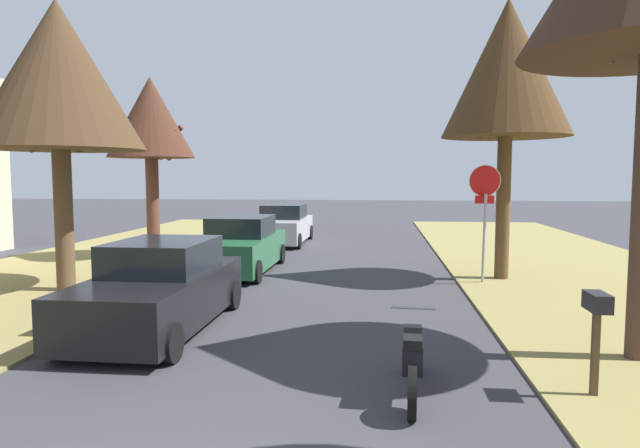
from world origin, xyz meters
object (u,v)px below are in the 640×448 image
at_px(street_tree_left_far, 151,120).
at_px(parked_sedan_green, 240,246).
at_px(street_tree_left_mid_b, 58,76).
at_px(stop_sign_far, 485,198).
at_px(parked_motorcycle, 413,357).
at_px(parked_sedan_black, 160,289).
at_px(parked_sedan_silver, 283,226).
at_px(street_tree_right_mid_b, 507,70).
at_px(curbside_mailbox, 597,314).

height_order(street_tree_left_far, parked_sedan_green, street_tree_left_far).
bearing_deg(street_tree_left_mid_b, stop_sign_far, 11.47).
distance_m(street_tree_left_far, parked_motorcycle, 13.89).
relative_size(stop_sign_far, parked_motorcycle, 1.45).
bearing_deg(parked_sedan_green, street_tree_left_mid_b, -137.05).
distance_m(parked_sedan_black, parked_sedan_silver, 12.70).
bearing_deg(stop_sign_far, parked_sedan_black, -143.17).
relative_size(street_tree_right_mid_b, parked_sedan_green, 1.63).
bearing_deg(street_tree_right_mid_b, curbside_mailbox, -94.13).
bearing_deg(parked_sedan_green, stop_sign_far, -9.82).
distance_m(stop_sign_far, parked_sedan_silver, 10.28).
relative_size(street_tree_left_far, parked_sedan_silver, 1.33).
relative_size(parked_sedan_silver, curbside_mailbox, 3.48).
xyz_separation_m(stop_sign_far, parked_sedan_green, (-6.57, 1.14, -1.47)).
distance_m(parked_sedan_black, parked_motorcycle, 4.98).
bearing_deg(parked_sedan_silver, parked_motorcycle, -74.18).
height_order(street_tree_left_mid_b, parked_sedan_black, street_tree_left_mid_b).
bearing_deg(street_tree_left_mid_b, parked_sedan_green, 42.95).
bearing_deg(street_tree_left_far, street_tree_left_mid_b, -88.92).
xyz_separation_m(stop_sign_far, parked_sedan_silver, (-6.50, 7.84, -1.47)).
distance_m(street_tree_left_far, parked_sedan_black, 9.71).
bearing_deg(street_tree_left_far, stop_sign_far, -18.26).
relative_size(parked_sedan_black, curbside_mailbox, 3.48).
distance_m(street_tree_right_mid_b, street_tree_left_far, 11.03).
bearing_deg(street_tree_left_far, curbside_mailbox, -46.38).
height_order(stop_sign_far, parked_sedan_black, stop_sign_far).
bearing_deg(parked_sedan_black, stop_sign_far, 36.83).
height_order(parked_sedan_green, curbside_mailbox, parked_sedan_green).
distance_m(street_tree_left_far, parked_sedan_silver, 6.91).
distance_m(parked_sedan_black, parked_sedan_green, 6.00).
distance_m(parked_sedan_green, parked_motorcycle, 9.57).
distance_m(street_tree_right_mid_b, parked_motorcycle, 9.79).
height_order(parked_sedan_black, curbside_mailbox, parked_sedan_black).
bearing_deg(parked_sedan_green, curbside_mailbox, -51.87).
relative_size(street_tree_left_mid_b, curbside_mailbox, 5.28).
distance_m(street_tree_left_far, parked_sedan_green, 5.62).
relative_size(street_tree_right_mid_b, curbside_mailbox, 5.65).
height_order(street_tree_left_mid_b, parked_motorcycle, street_tree_left_mid_b).
xyz_separation_m(parked_sedan_black, curbside_mailbox, (6.51, -2.40, 0.33)).
height_order(parked_sedan_green, parked_motorcycle, parked_sedan_green).
bearing_deg(curbside_mailbox, street_tree_left_mid_b, 152.31).
xyz_separation_m(street_tree_right_mid_b, parked_sedan_silver, (-7.08, 7.23, -4.71)).
height_order(street_tree_left_mid_b, parked_sedan_silver, street_tree_left_mid_b).
distance_m(parked_sedan_green, parked_sedan_silver, 6.70).
bearing_deg(stop_sign_far, street_tree_left_mid_b, -168.53).
relative_size(street_tree_right_mid_b, street_tree_left_mid_b, 1.07).
distance_m(street_tree_left_far, curbside_mailbox, 15.03).
bearing_deg(curbside_mailbox, street_tree_right_mid_b, 85.87).
bearing_deg(curbside_mailbox, parked_sedan_green, 128.13).
relative_size(street_tree_right_mid_b, parked_sedan_black, 1.63).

